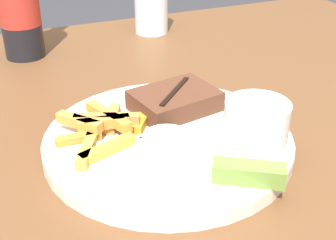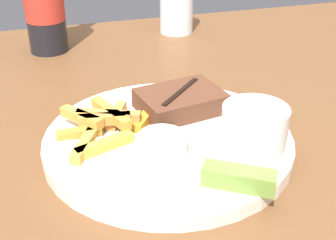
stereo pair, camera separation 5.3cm
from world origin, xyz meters
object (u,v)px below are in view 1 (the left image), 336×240
(dipping_sauce_cup, at_px, (166,144))
(knife_utensil, at_px, (157,119))
(pickle_spear, at_px, (249,173))
(beer_bottle, at_px, (18,5))
(drinking_glass, at_px, (151,6))
(coleslaw_cup, at_px, (256,124))
(fork_utensil, at_px, (104,144))
(steak_portion, at_px, (175,101))
(dinner_plate, at_px, (168,141))

(dipping_sauce_cup, xyz_separation_m, knife_utensil, (0.02, 0.07, -0.01))
(pickle_spear, xyz_separation_m, beer_bottle, (-0.15, 0.48, 0.06))
(drinking_glass, bearing_deg, coleslaw_cup, -97.14)
(coleslaw_cup, xyz_separation_m, dipping_sauce_cup, (-0.09, 0.03, -0.02))
(beer_bottle, bearing_deg, coleslaw_cup, -66.42)
(knife_utensil, bearing_deg, fork_utensil, 118.56)
(fork_utensil, relative_size, beer_bottle, 0.54)
(fork_utensil, bearing_deg, drinking_glass, 66.88)
(coleslaw_cup, bearing_deg, steak_portion, 110.36)
(dinner_plate, bearing_deg, fork_utensil, 175.14)
(dinner_plate, height_order, dipping_sauce_cup, dipping_sauce_cup)
(steak_portion, distance_m, knife_utensil, 0.04)
(dinner_plate, height_order, steak_portion, steak_portion)
(fork_utensil, distance_m, beer_bottle, 0.37)
(dipping_sauce_cup, distance_m, pickle_spear, 0.09)
(pickle_spear, bearing_deg, dipping_sauce_cup, 126.58)
(dipping_sauce_cup, distance_m, drinking_glass, 0.47)
(steak_portion, bearing_deg, fork_utensil, -155.82)
(beer_bottle, bearing_deg, knife_utensil, -71.36)
(knife_utensil, bearing_deg, beer_bottle, 26.61)
(dinner_plate, distance_m, knife_utensil, 0.04)
(dipping_sauce_cup, bearing_deg, beer_bottle, 103.06)
(dinner_plate, distance_m, steak_portion, 0.07)
(coleslaw_cup, relative_size, fork_utensil, 0.53)
(knife_utensil, bearing_deg, dipping_sauce_cup, 173.87)
(steak_portion, height_order, fork_utensil, steak_portion)
(beer_bottle, bearing_deg, fork_utensil, -84.30)
(steak_portion, distance_m, coleslaw_cup, 0.13)
(dinner_plate, height_order, pickle_spear, pickle_spear)
(dipping_sauce_cup, xyz_separation_m, beer_bottle, (-0.09, 0.41, 0.06))
(coleslaw_cup, height_order, knife_utensil, coleslaw_cup)
(coleslaw_cup, height_order, fork_utensil, coleslaw_cup)
(coleslaw_cup, distance_m, knife_utensil, 0.13)
(dinner_plate, bearing_deg, beer_bottle, 106.89)
(pickle_spear, bearing_deg, dinner_plate, 108.84)
(steak_portion, bearing_deg, dipping_sauce_cup, -118.53)
(beer_bottle, xyz_separation_m, drinking_glass, (0.25, 0.03, -0.04))
(fork_utensil, distance_m, drinking_glass, 0.45)
(dipping_sauce_cup, bearing_deg, coleslaw_cup, -15.43)
(fork_utensil, bearing_deg, dinner_plate, 0.00)
(dinner_plate, relative_size, dipping_sauce_cup, 5.53)
(dinner_plate, relative_size, steak_portion, 2.53)
(pickle_spear, distance_m, knife_utensil, 0.15)
(dipping_sauce_cup, xyz_separation_m, fork_utensil, (-0.06, 0.04, -0.01))
(steak_portion, distance_m, beer_bottle, 0.35)
(steak_portion, bearing_deg, knife_utensil, -148.07)
(coleslaw_cup, bearing_deg, dinner_plate, 140.35)
(coleslaw_cup, xyz_separation_m, fork_utensil, (-0.15, 0.07, -0.03))
(pickle_spear, distance_m, drinking_glass, 0.53)
(coleslaw_cup, xyz_separation_m, pickle_spear, (-0.04, -0.05, -0.02))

